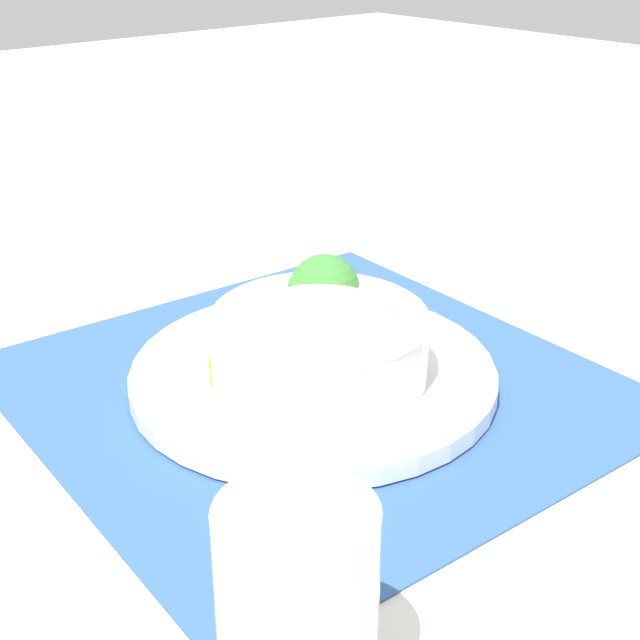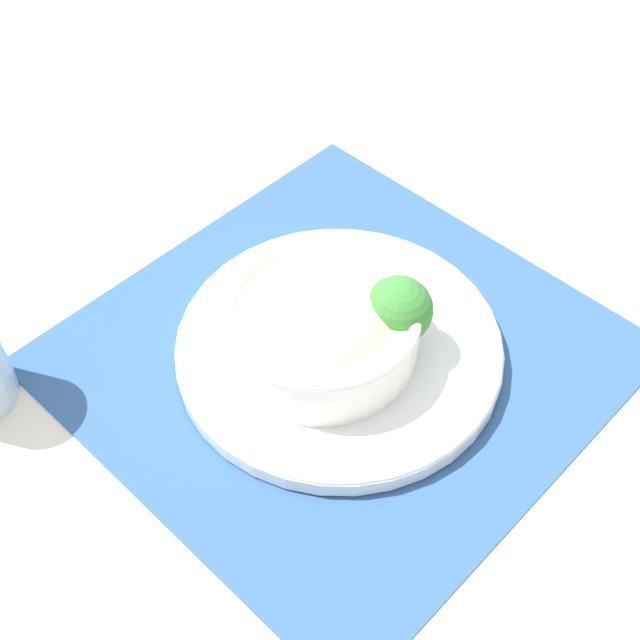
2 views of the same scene
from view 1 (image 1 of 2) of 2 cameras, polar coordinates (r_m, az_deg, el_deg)
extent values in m
plane|color=beige|center=(0.76, -0.43, -4.36)|extent=(4.00, 4.00, 0.00)
cube|color=#2D5184|center=(0.76, -0.43, -4.23)|extent=(0.48, 0.48, 0.00)
cylinder|color=silver|center=(0.75, -0.43, -3.56)|extent=(0.31, 0.31, 0.02)
torus|color=silver|center=(0.75, -0.44, -3.02)|extent=(0.31, 0.31, 0.01)
cylinder|color=silver|center=(0.72, -0.03, -1.76)|extent=(0.18, 0.18, 0.05)
torus|color=silver|center=(0.71, -0.03, 0.20)|extent=(0.18, 0.18, 0.01)
ellipsoid|color=beige|center=(0.71, -0.03, -0.79)|extent=(0.14, 0.14, 0.06)
cylinder|color=#759E51|center=(0.79, 0.28, -0.44)|extent=(0.02, 0.02, 0.03)
sphere|color=#387A33|center=(0.77, 0.29, 1.96)|extent=(0.06, 0.06, 0.06)
sphere|color=#387A33|center=(0.77, -1.06, 2.13)|extent=(0.03, 0.03, 0.03)
sphere|color=#387A33|center=(0.78, 1.46, 2.33)|extent=(0.02, 0.02, 0.02)
cylinder|color=orange|center=(0.77, -5.03, -1.89)|extent=(0.04, 0.04, 0.01)
cylinder|color=orange|center=(0.75, -5.58, -2.73)|extent=(0.04, 0.04, 0.01)
cylinder|color=orange|center=(0.73, -5.43, -3.63)|extent=(0.04, 0.04, 0.01)
cylinder|color=silver|center=(0.45, -1.46, -18.64)|extent=(0.08, 0.08, 0.13)
camera|label=2|loc=(0.81, 53.37, 37.93)|focal=50.00mm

